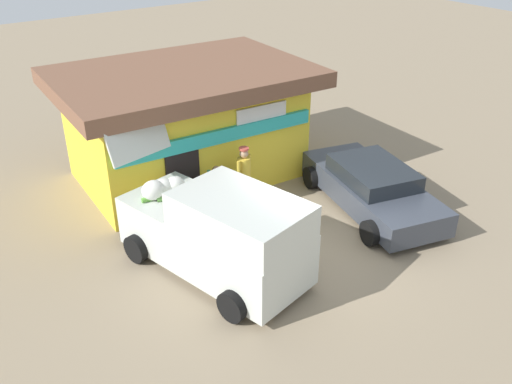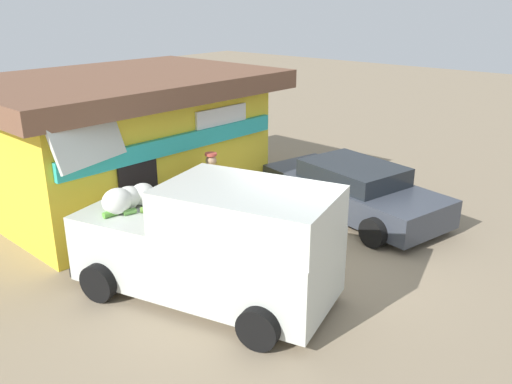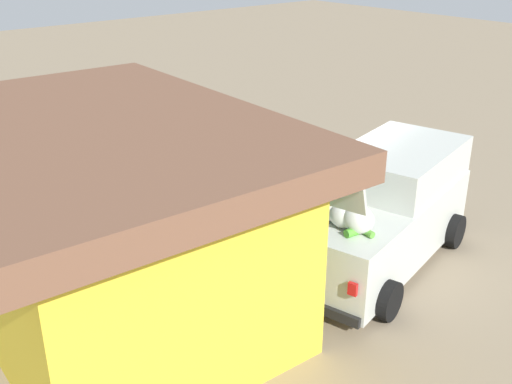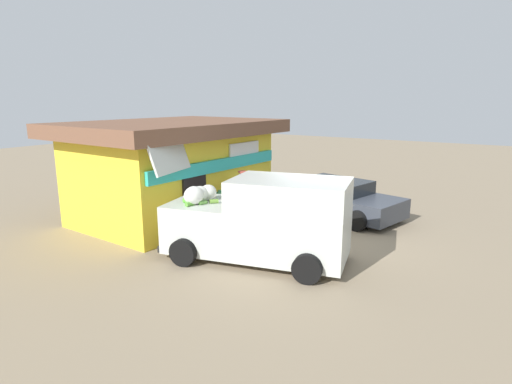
% 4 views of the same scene
% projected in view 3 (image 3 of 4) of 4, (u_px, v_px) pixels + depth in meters
% --- Properties ---
extents(ground_plane, '(60.00, 60.00, 0.00)m').
position_uv_depth(ground_plane, '(318.00, 212.00, 13.16)').
color(ground_plane, gray).
extents(storefront_bar, '(6.97, 5.07, 3.12)m').
position_uv_depth(storefront_bar, '(104.00, 216.00, 9.21)').
color(storefront_bar, yellow).
rests_on(storefront_bar, ground_plane).
extents(delivery_van, '(2.91, 4.95, 3.04)m').
position_uv_depth(delivery_van, '(382.00, 210.00, 10.90)').
color(delivery_van, silver).
rests_on(delivery_van, ground_plane).
extents(parked_sedan, '(2.96, 4.79, 1.20)m').
position_uv_depth(parked_sedan, '(219.00, 162.00, 14.31)').
color(parked_sedan, '#383D47').
rests_on(parked_sedan, ground_plane).
extents(vendor_standing, '(0.53, 0.45, 1.72)m').
position_uv_depth(vendor_standing, '(228.00, 204.00, 11.14)').
color(vendor_standing, '#726047').
rests_on(vendor_standing, ground_plane).
extents(customer_bending, '(0.68, 0.57, 1.38)m').
position_uv_depth(customer_bending, '(262.00, 233.00, 10.44)').
color(customer_bending, '#4C4C51').
rests_on(customer_bending, ground_plane).
extents(unloaded_banana_pile, '(0.86, 0.84, 0.44)m').
position_uv_depth(unloaded_banana_pile, '(276.00, 339.00, 8.75)').
color(unloaded_banana_pile, silver).
rests_on(unloaded_banana_pile, ground_plane).
extents(paint_bucket, '(0.32, 0.32, 0.34)m').
position_uv_depth(paint_bucket, '(160.00, 201.00, 13.25)').
color(paint_bucket, '#BF3F33').
rests_on(paint_bucket, ground_plane).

